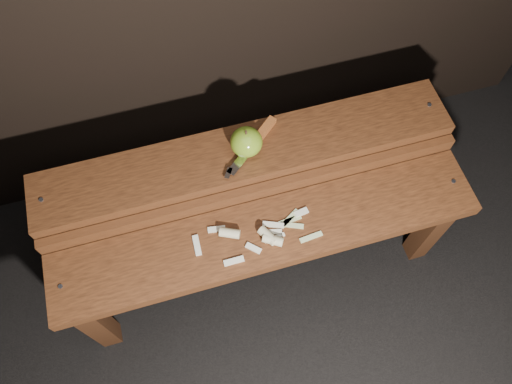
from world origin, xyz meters
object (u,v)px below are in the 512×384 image
object	(u,v)px
apple	(246,142)
bench_front_tier	(268,244)
knife	(258,138)
bench_rear_tier	(246,167)

from	to	relation	value
apple	bench_front_tier	bearing A→B (deg)	-91.08
apple	knife	size ratio (longest dim) A/B	0.48
bench_rear_tier	knife	size ratio (longest dim) A/B	6.31
apple	knife	world-z (taller)	apple
bench_front_tier	bench_rear_tier	distance (m)	0.23
knife	bench_rear_tier	bearing A→B (deg)	-148.69
bench_rear_tier	knife	world-z (taller)	knife
apple	knife	distance (m)	0.06
bench_front_tier	knife	bearing A→B (deg)	80.06
bench_front_tier	bench_rear_tier	bearing A→B (deg)	90.00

